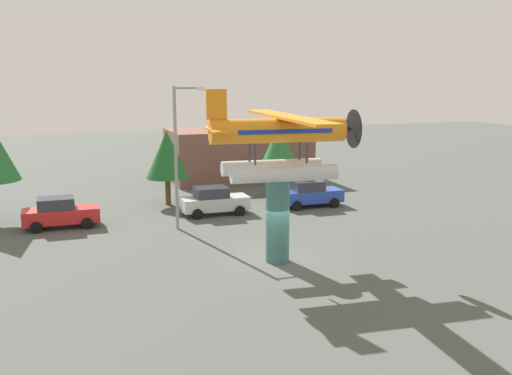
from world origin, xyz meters
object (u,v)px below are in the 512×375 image
object	(u,v)px
car_near_red	(60,212)
tree_center_back	(279,147)
car_mid_silver	(214,201)
tree_east	(167,155)
car_far_blue	(310,194)
streetlight_primary	(179,148)
storefront_building	(238,154)
display_pedestal	(278,220)
floatplane_monument	(281,141)

from	to	relation	value
car_near_red	tree_center_back	xyz separation A→B (m)	(14.91, 3.59, 2.75)
car_mid_silver	tree_center_back	xyz separation A→B (m)	(5.74, 3.46, 2.75)
car_mid_silver	tree_east	size ratio (longest dim) A/B	0.83
car_far_blue	streetlight_primary	size ratio (longest dim) A/B	0.52
storefront_building	tree_east	bearing A→B (deg)	-132.76
storefront_building	tree_center_back	size ratio (longest dim) A/B	2.17
display_pedestal	car_mid_silver	distance (m)	10.08
streetlight_primary	tree_center_back	world-z (taller)	streetlight_primary
car_near_red	tree_center_back	bearing A→B (deg)	13.56
floatplane_monument	streetlight_primary	bearing A→B (deg)	117.91
car_mid_silver	tree_center_back	size ratio (longest dim) A/B	0.79
car_near_red	storefront_building	xyz separation A→B (m)	(14.54, 12.12, 1.24)
car_near_red	car_mid_silver	distance (m)	9.17
tree_center_back	car_near_red	bearing A→B (deg)	-166.44
display_pedestal	tree_center_back	distance (m)	14.62
display_pedestal	car_far_blue	world-z (taller)	display_pedestal
display_pedestal	storefront_building	bearing A→B (deg)	77.06
display_pedestal	car_far_blue	bearing A→B (deg)	58.07
car_mid_silver	storefront_building	size ratio (longest dim) A/B	0.37
tree_east	tree_center_back	size ratio (longest dim) A/B	0.95
tree_east	car_near_red	bearing A→B (deg)	-150.53
car_far_blue	storefront_building	xyz separation A→B (m)	(-1.25, 11.89, 1.24)
display_pedestal	storefront_building	distance (m)	22.57
car_mid_silver	car_far_blue	size ratio (longest dim) A/B	1.00
car_mid_silver	storefront_building	bearing A→B (deg)	65.85
display_pedestal	storefront_building	world-z (taller)	storefront_building
floatplane_monument	car_far_blue	bearing A→B (deg)	63.43
storefront_building	tree_center_back	xyz separation A→B (m)	(0.37, -8.53, 1.51)
tree_east	tree_center_back	distance (m)	7.94
display_pedestal	streetlight_primary	world-z (taller)	streetlight_primary
floatplane_monument	tree_east	xyz separation A→B (m)	(-2.64, 13.84, -2.21)
streetlight_primary	tree_center_back	distance (m)	10.47
floatplane_monument	car_mid_silver	size ratio (longest dim) A/B	2.49
car_near_red	streetlight_primary	xyz separation A→B (m)	(6.48, -2.54, 3.76)
display_pedestal	tree_east	world-z (taller)	tree_east
tree_east	tree_center_back	world-z (taller)	tree_center_back
car_near_red	storefront_building	world-z (taller)	storefront_building
car_mid_silver	car_far_blue	bearing A→B (deg)	0.78
floatplane_monument	car_far_blue	world-z (taller)	floatplane_monument
tree_center_back	streetlight_primary	bearing A→B (deg)	-143.97
streetlight_primary	storefront_building	distance (m)	16.92
floatplane_monument	streetlight_primary	size ratio (longest dim) A/B	1.30
display_pedestal	tree_east	xyz separation A→B (m)	(-2.51, 13.82, 1.44)
car_mid_silver	storefront_building	world-z (taller)	storefront_building
floatplane_monument	car_mid_silver	distance (m)	11.11
display_pedestal	streetlight_primary	xyz separation A→B (m)	(-3.01, 7.34, 2.66)
car_far_blue	streetlight_primary	distance (m)	10.41
display_pedestal	car_near_red	size ratio (longest dim) A/B	0.94
car_far_blue	car_mid_silver	bearing A→B (deg)	-179.22
car_near_red	tree_east	world-z (taller)	tree_east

